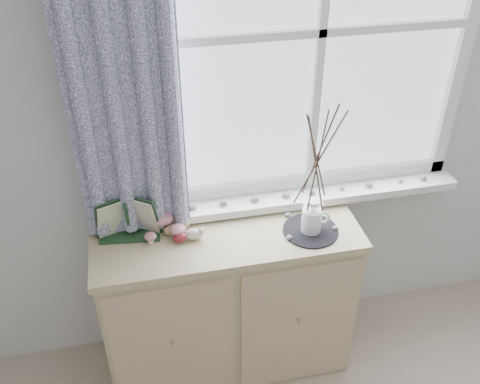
{
  "coord_description": "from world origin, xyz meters",
  "views": [
    {
      "loc": [
        -0.48,
        -0.06,
        2.36
      ],
      "look_at": [
        -0.1,
        1.7,
        1.1
      ],
      "focal_mm": 40.0,
      "sensor_mm": 36.0,
      "label": 1
    }
  ],
  "objects_px": {
    "sideboard": "(228,301)",
    "botanical_book": "(128,221)",
    "twig_pitcher": "(318,157)",
    "toadstool_cluster": "(164,223)"
  },
  "relations": [
    {
      "from": "toadstool_cluster",
      "to": "sideboard",
      "type": "bearing_deg",
      "value": -13.66
    },
    {
      "from": "botanical_book",
      "to": "twig_pitcher",
      "type": "xyz_separation_m",
      "value": [
        0.79,
        -0.1,
        0.28
      ]
    },
    {
      "from": "sideboard",
      "to": "botanical_book",
      "type": "bearing_deg",
      "value": 174.07
    },
    {
      "from": "sideboard",
      "to": "toadstool_cluster",
      "type": "relative_size",
      "value": 6.55
    },
    {
      "from": "twig_pitcher",
      "to": "toadstool_cluster",
      "type": "bearing_deg",
      "value": -177.38
    },
    {
      "from": "sideboard",
      "to": "toadstool_cluster",
      "type": "distance_m",
      "value": 0.55
    },
    {
      "from": "botanical_book",
      "to": "twig_pitcher",
      "type": "height_order",
      "value": "twig_pitcher"
    },
    {
      "from": "botanical_book",
      "to": "toadstool_cluster",
      "type": "distance_m",
      "value": 0.16
    },
    {
      "from": "botanical_book",
      "to": "toadstool_cluster",
      "type": "bearing_deg",
      "value": 15.04
    },
    {
      "from": "botanical_book",
      "to": "toadstool_cluster",
      "type": "relative_size",
      "value": 1.64
    }
  ]
}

